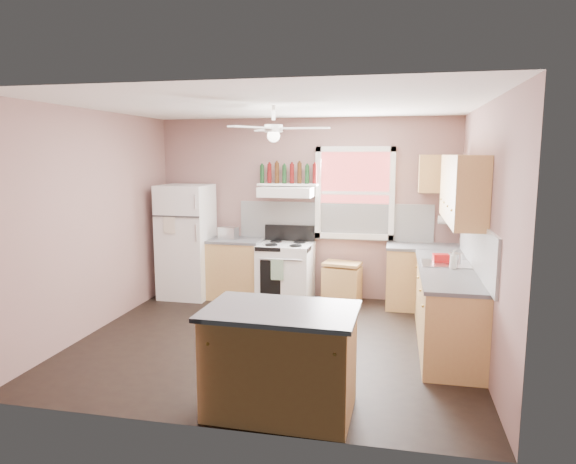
% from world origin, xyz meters
% --- Properties ---
extents(floor, '(4.50, 4.50, 0.00)m').
position_xyz_m(floor, '(0.00, 0.00, 0.00)').
color(floor, black).
rests_on(floor, ground).
extents(ceiling, '(4.50, 4.50, 0.00)m').
position_xyz_m(ceiling, '(0.00, 0.00, 2.70)').
color(ceiling, white).
rests_on(ceiling, ground).
extents(wall_back, '(4.50, 0.05, 2.70)m').
position_xyz_m(wall_back, '(0.00, 2.02, 1.35)').
color(wall_back, '#85625C').
rests_on(wall_back, ground).
extents(wall_right, '(0.05, 4.00, 2.70)m').
position_xyz_m(wall_right, '(2.27, 0.00, 1.35)').
color(wall_right, '#85625C').
rests_on(wall_right, ground).
extents(wall_left, '(0.05, 4.00, 2.70)m').
position_xyz_m(wall_left, '(-2.27, 0.00, 1.35)').
color(wall_left, '#85625C').
rests_on(wall_left, ground).
extents(backsplash_back, '(2.90, 0.03, 0.55)m').
position_xyz_m(backsplash_back, '(0.45, 1.99, 1.18)').
color(backsplash_back, white).
rests_on(backsplash_back, wall_back).
extents(backsplash_right, '(0.03, 2.60, 0.55)m').
position_xyz_m(backsplash_right, '(2.23, 0.30, 1.18)').
color(backsplash_right, white).
rests_on(backsplash_right, wall_right).
extents(window_view, '(1.00, 0.02, 1.20)m').
position_xyz_m(window_view, '(0.75, 1.98, 1.60)').
color(window_view, maroon).
rests_on(window_view, wall_back).
extents(window_frame, '(1.16, 0.07, 1.36)m').
position_xyz_m(window_frame, '(0.75, 1.96, 1.60)').
color(window_frame, white).
rests_on(window_frame, wall_back).
extents(refrigerator, '(0.73, 0.71, 1.71)m').
position_xyz_m(refrigerator, '(-1.75, 1.58, 0.86)').
color(refrigerator, white).
rests_on(refrigerator, floor).
extents(base_cabinet_left, '(0.90, 0.60, 0.86)m').
position_xyz_m(base_cabinet_left, '(-1.06, 1.70, 0.43)').
color(base_cabinet_left, '#B5834B').
rests_on(base_cabinet_left, floor).
extents(counter_left, '(0.92, 0.62, 0.04)m').
position_xyz_m(counter_left, '(-1.06, 1.70, 0.88)').
color(counter_left, '#4E4E51').
rests_on(counter_left, base_cabinet_left).
extents(toaster, '(0.30, 0.21, 0.18)m').
position_xyz_m(toaster, '(-1.11, 1.68, 0.99)').
color(toaster, silver).
rests_on(toaster, counter_left).
extents(stove, '(0.79, 0.67, 0.86)m').
position_xyz_m(stove, '(-0.22, 1.64, 0.43)').
color(stove, white).
rests_on(stove, floor).
extents(range_hood, '(0.78, 0.50, 0.14)m').
position_xyz_m(range_hood, '(-0.23, 1.75, 1.62)').
color(range_hood, white).
rests_on(range_hood, wall_back).
extents(bottle_shelf, '(0.90, 0.26, 0.03)m').
position_xyz_m(bottle_shelf, '(-0.23, 1.87, 1.72)').
color(bottle_shelf, white).
rests_on(bottle_shelf, range_hood).
extents(cart, '(0.58, 0.44, 0.53)m').
position_xyz_m(cart, '(0.61, 1.74, 0.26)').
color(cart, '#B5834B').
rests_on(cart, floor).
extents(base_cabinet_corner, '(1.00, 0.60, 0.86)m').
position_xyz_m(base_cabinet_corner, '(1.75, 1.70, 0.43)').
color(base_cabinet_corner, '#B5834B').
rests_on(base_cabinet_corner, floor).
extents(base_cabinet_right, '(0.60, 2.20, 0.86)m').
position_xyz_m(base_cabinet_right, '(1.95, 0.30, 0.43)').
color(base_cabinet_right, '#B5834B').
rests_on(base_cabinet_right, floor).
extents(counter_corner, '(1.02, 0.62, 0.04)m').
position_xyz_m(counter_corner, '(1.75, 1.70, 0.88)').
color(counter_corner, '#4E4E51').
rests_on(counter_corner, base_cabinet_corner).
extents(counter_right, '(0.62, 2.22, 0.04)m').
position_xyz_m(counter_right, '(1.94, 0.30, 0.88)').
color(counter_right, '#4E4E51').
rests_on(counter_right, base_cabinet_right).
extents(sink, '(0.55, 0.45, 0.03)m').
position_xyz_m(sink, '(1.94, 0.50, 0.90)').
color(sink, silver).
rests_on(sink, counter_right).
extents(faucet, '(0.03, 0.03, 0.14)m').
position_xyz_m(faucet, '(2.10, 0.50, 0.97)').
color(faucet, silver).
rests_on(faucet, sink).
extents(upper_cabinet_right, '(0.33, 1.80, 0.76)m').
position_xyz_m(upper_cabinet_right, '(2.08, 0.50, 1.78)').
color(upper_cabinet_right, '#B5834B').
rests_on(upper_cabinet_right, wall_right).
extents(upper_cabinet_corner, '(0.60, 0.33, 0.52)m').
position_xyz_m(upper_cabinet_corner, '(1.95, 1.83, 1.90)').
color(upper_cabinet_corner, '#B5834B').
rests_on(upper_cabinet_corner, wall_back).
extents(paper_towel, '(0.26, 0.12, 0.12)m').
position_xyz_m(paper_towel, '(2.07, 1.86, 1.25)').
color(paper_towel, white).
rests_on(paper_towel, wall_back).
extents(island, '(1.22, 0.79, 0.86)m').
position_xyz_m(island, '(0.44, -1.60, 0.43)').
color(island, '#B5834B').
rests_on(island, floor).
extents(island_top, '(1.29, 0.86, 0.04)m').
position_xyz_m(island_top, '(0.44, -1.60, 0.88)').
color(island_top, '#4E4E51').
rests_on(island_top, island).
extents(ceiling_fan_hub, '(0.20, 0.20, 0.08)m').
position_xyz_m(ceiling_fan_hub, '(0.00, 0.00, 2.45)').
color(ceiling_fan_hub, white).
rests_on(ceiling_fan_hub, ceiling).
extents(soap_bottle, '(0.12, 0.12, 0.22)m').
position_xyz_m(soap_bottle, '(2.00, 0.25, 1.01)').
color(soap_bottle, silver).
rests_on(soap_bottle, counter_right).
extents(red_caddy, '(0.19, 0.14, 0.10)m').
position_xyz_m(red_caddy, '(1.89, 0.58, 0.95)').
color(red_caddy, '#B30F10').
rests_on(red_caddy, counter_right).
extents(wine_bottles, '(0.86, 0.06, 0.31)m').
position_xyz_m(wine_bottles, '(-0.23, 1.87, 1.88)').
color(wine_bottles, '#143819').
rests_on(wine_bottles, bottle_shelf).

